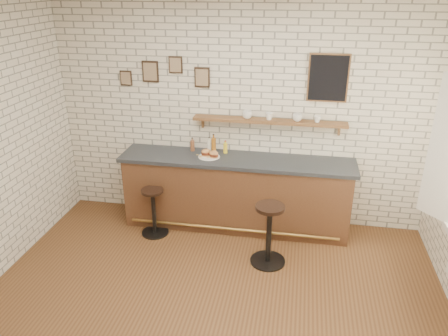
{
  "coord_description": "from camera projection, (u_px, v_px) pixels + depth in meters",
  "views": [
    {
      "loc": [
        0.8,
        -3.55,
        3.18
      ],
      "look_at": [
        -0.01,
        0.9,
        1.21
      ],
      "focal_mm": 35.0,
      "sensor_mm": 36.0,
      "label": 1
    }
  ],
  "objects": [
    {
      "name": "ground",
      "position": [
        210.0,
        307.0,
        4.6
      ],
      "size": [
        5.0,
        5.0,
        0.0
      ],
      "primitive_type": "plane",
      "color": "brown",
      "rests_on": "ground"
    },
    {
      "name": "bar_counter",
      "position": [
        236.0,
        193.0,
        5.93
      ],
      "size": [
        3.1,
        0.65,
        1.01
      ],
      "color": "brown",
      "rests_on": "ground"
    },
    {
      "name": "sandwich_plate",
      "position": [
        209.0,
        157.0,
        5.77
      ],
      "size": [
        0.28,
        0.28,
        0.01
      ],
      "primitive_type": "cylinder",
      "color": "white",
      "rests_on": "bar_counter"
    },
    {
      "name": "ciabatta_sandwich",
      "position": [
        210.0,
        153.0,
        5.75
      ],
      "size": [
        0.28,
        0.21,
        0.08
      ],
      "color": "tan",
      "rests_on": "sandwich_plate"
    },
    {
      "name": "potato_chips",
      "position": [
        208.0,
        156.0,
        5.77
      ],
      "size": [
        0.27,
        0.18,
        0.0
      ],
      "color": "#DEB74E",
      "rests_on": "sandwich_plate"
    },
    {
      "name": "bitters_bottle_brown",
      "position": [
        192.0,
        145.0,
        5.96
      ],
      "size": [
        0.06,
        0.06,
        0.19
      ],
      "color": "brown",
      "rests_on": "bar_counter"
    },
    {
      "name": "bitters_bottle_white",
      "position": [
        209.0,
        146.0,
        5.91
      ],
      "size": [
        0.05,
        0.05,
        0.21
      ],
      "color": "silver",
      "rests_on": "bar_counter"
    },
    {
      "name": "bitters_bottle_amber",
      "position": [
        214.0,
        145.0,
        5.9
      ],
      "size": [
        0.06,
        0.06,
        0.26
      ],
      "color": "#925617",
      "rests_on": "bar_counter"
    },
    {
      "name": "condiment_bottle_yellow",
      "position": [
        225.0,
        148.0,
        5.88
      ],
      "size": [
        0.05,
        0.05,
        0.18
      ],
      "color": "yellow",
      "rests_on": "bar_counter"
    },
    {
      "name": "bar_stool_left",
      "position": [
        154.0,
        210.0,
        5.8
      ],
      "size": [
        0.36,
        0.36,
        0.66
      ],
      "color": "black",
      "rests_on": "ground"
    },
    {
      "name": "bar_stool_right",
      "position": [
        269.0,
        233.0,
        5.17
      ],
      "size": [
        0.44,
        0.44,
        0.77
      ],
      "color": "black",
      "rests_on": "ground"
    },
    {
      "name": "wall_shelf",
      "position": [
        269.0,
        121.0,
        5.66
      ],
      "size": [
        2.0,
        0.18,
        0.18
      ],
      "color": "brown",
      "rests_on": "ground"
    },
    {
      "name": "shelf_cup_a",
      "position": [
        247.0,
        115.0,
        5.68
      ],
      "size": [
        0.16,
        0.16,
        0.1
      ],
      "primitive_type": "imported",
      "rotation": [
        0.0,
        0.0,
        0.26
      ],
      "color": "white",
      "rests_on": "wall_shelf"
    },
    {
      "name": "shelf_cup_b",
      "position": [
        269.0,
        116.0,
        5.63
      ],
      "size": [
        0.14,
        0.14,
        0.09
      ],
      "primitive_type": "imported",
      "rotation": [
        0.0,
        0.0,
        0.75
      ],
      "color": "white",
      "rests_on": "wall_shelf"
    },
    {
      "name": "shelf_cup_c",
      "position": [
        297.0,
        117.0,
        5.57
      ],
      "size": [
        0.15,
        0.15,
        0.1
      ],
      "primitive_type": "imported",
      "rotation": [
        0.0,
        0.0,
        1.37
      ],
      "color": "white",
      "rests_on": "wall_shelf"
    },
    {
      "name": "shelf_cup_d",
      "position": [
        317.0,
        119.0,
        5.54
      ],
      "size": [
        0.09,
        0.09,
        0.08
      ],
      "primitive_type": "imported",
      "rotation": [
        0.0,
        0.0,
        0.05
      ],
      "color": "white",
      "rests_on": "wall_shelf"
    },
    {
      "name": "back_wall_decor",
      "position": [
        258.0,
        76.0,
        5.54
      ],
      "size": [
        2.96,
        0.02,
        0.56
      ],
      "color": "black",
      "rests_on": "ground"
    }
  ]
}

